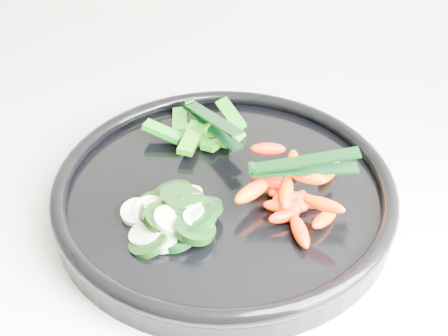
% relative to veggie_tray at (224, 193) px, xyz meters
% --- Properties ---
extents(veggie_tray, '(0.39, 0.39, 0.04)m').
position_rel_veggie_tray_xyz_m(veggie_tray, '(0.00, 0.00, 0.00)').
color(veggie_tray, black).
rests_on(veggie_tray, counter).
extents(cucumber_pile, '(0.12, 0.13, 0.04)m').
position_rel_veggie_tray_xyz_m(cucumber_pile, '(-0.03, -0.06, 0.01)').
color(cucumber_pile, black).
rests_on(cucumber_pile, veggie_tray).
extents(carrot_pile, '(0.12, 0.16, 0.05)m').
position_rel_veggie_tray_xyz_m(carrot_pile, '(0.08, 0.00, 0.02)').
color(carrot_pile, red).
rests_on(carrot_pile, veggie_tray).
extents(pepper_pile, '(0.12, 0.12, 0.03)m').
position_rel_veggie_tray_xyz_m(pepper_pile, '(-0.06, 0.08, 0.01)').
color(pepper_pile, '#09680D').
rests_on(pepper_pile, veggie_tray).
extents(tong_carrot, '(0.11, 0.06, 0.02)m').
position_rel_veggie_tray_xyz_m(tong_carrot, '(0.08, 0.01, 0.05)').
color(tong_carrot, black).
rests_on(tong_carrot, carrot_pile).
extents(tong_pepper, '(0.10, 0.08, 0.02)m').
position_rel_veggie_tray_xyz_m(tong_pepper, '(-0.05, 0.09, 0.03)').
color(tong_pepper, black).
rests_on(tong_pepper, pepper_pile).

